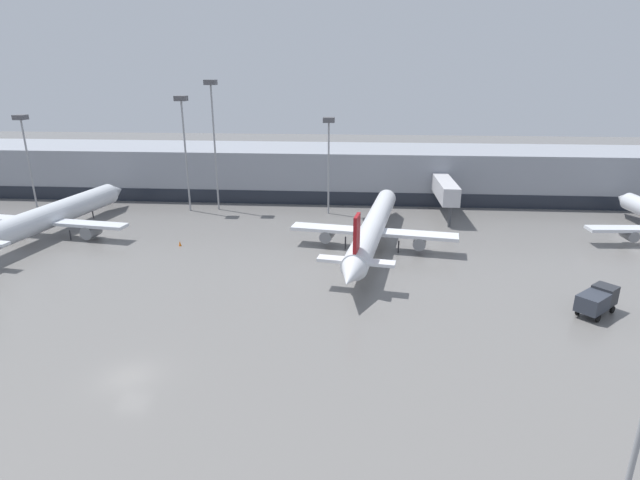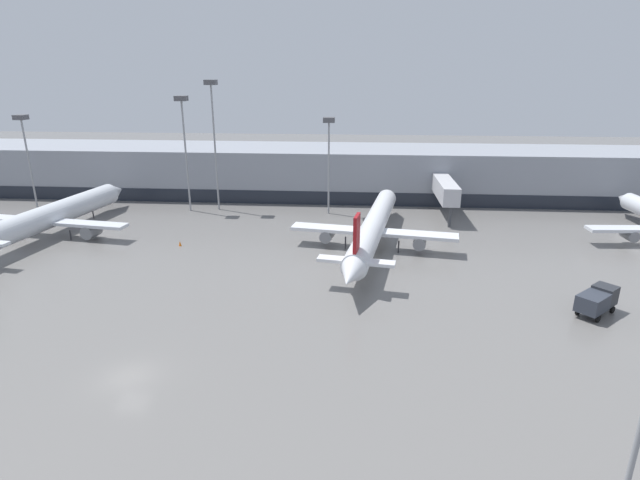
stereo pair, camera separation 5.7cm
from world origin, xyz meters
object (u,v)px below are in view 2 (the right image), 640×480
object	(u,v)px
service_truck_0	(597,300)
apron_light_mast_6	(24,134)
parked_jet_0	(48,217)
apron_light_mast_3	(213,111)
parked_jet_2	(373,228)
apron_light_mast_2	(183,122)
traffic_cone_1	(180,243)
apron_light_mast_7	(329,137)

from	to	relation	value
service_truck_0	apron_light_mast_6	world-z (taller)	apron_light_mast_6
parked_jet_0	apron_light_mast_3	size ratio (longest dim) A/B	1.72
parked_jet_2	service_truck_0	xyz separation A→B (m)	(21.31, -17.37, -1.41)
apron_light_mast_3	apron_light_mast_2	bearing A→B (deg)	-165.85
parked_jet_0	apron_light_mast_6	size ratio (longest dim) A/B	2.33
apron_light_mast_3	apron_light_mast_6	size ratio (longest dim) A/B	1.35
apron_light_mast_2	apron_light_mast_3	bearing A→B (deg)	14.15
service_truck_0	traffic_cone_1	xyz separation A→B (m)	(-47.40, 16.48, -1.17)
apron_light_mast_6	traffic_cone_1	bearing A→B (deg)	-29.57
parked_jet_2	apron_light_mast_2	distance (m)	37.02
apron_light_mast_3	apron_light_mast_7	xyz separation A→B (m)	(18.99, -1.15, -3.85)
parked_jet_0	apron_light_mast_3	distance (m)	29.44
apron_light_mast_2	apron_light_mast_7	xyz separation A→B (m)	(23.62, 0.02, -2.22)
traffic_cone_1	apron_light_mast_6	xyz separation A→B (m)	(-32.14, 18.23, 12.30)
traffic_cone_1	apron_light_mast_3	bearing A→B (deg)	89.60
apron_light_mast_3	apron_light_mast_7	bearing A→B (deg)	-3.47
parked_jet_0	service_truck_0	size ratio (longest dim) A/B	7.33
service_truck_0	apron_light_mast_6	distance (m)	87.50
apron_light_mast_2	apron_light_mast_7	size ratio (longest dim) A/B	1.20
parked_jet_0	service_truck_0	world-z (taller)	parked_jet_0
parked_jet_2	apron_light_mast_6	distance (m)	61.54
traffic_cone_1	apron_light_mast_3	world-z (taller)	apron_light_mast_3
apron_light_mast_7	parked_jet_0	bearing A→B (deg)	-158.72
service_truck_0	apron_light_mast_6	bearing A→B (deg)	113.85
parked_jet_0	apron_light_mast_6	xyz separation A→B (m)	(-12.03, 15.50, 9.85)
traffic_cone_1	apron_light_mast_7	size ratio (longest dim) A/B	0.04
parked_jet_2	service_truck_0	distance (m)	27.53
parked_jet_0	apron_light_mast_7	world-z (taller)	apron_light_mast_7
parked_jet_2	traffic_cone_1	distance (m)	26.24
parked_jet_0	parked_jet_2	distance (m)	46.24
service_truck_0	apron_light_mast_7	size ratio (longest dim) A/B	0.32
parked_jet_0	traffic_cone_1	size ratio (longest dim) A/B	52.43
traffic_cone_1	apron_light_mast_6	distance (m)	38.95
parked_jet_0	apron_light_mast_6	distance (m)	21.95
traffic_cone_1	apron_light_mast_6	world-z (taller)	apron_light_mast_6
service_truck_0	apron_light_mast_3	world-z (taller)	apron_light_mast_3
traffic_cone_1	apron_light_mast_2	world-z (taller)	apron_light_mast_2
apron_light_mast_6	apron_light_mast_7	xyz separation A→B (m)	(51.26, -0.22, -0.03)
apron_light_mast_3	apron_light_mast_6	world-z (taller)	apron_light_mast_3
apron_light_mast_2	apron_light_mast_3	xyz separation A→B (m)	(4.63, 1.17, 1.63)
parked_jet_2	apron_light_mast_7	world-z (taller)	apron_light_mast_7
parked_jet_0	apron_light_mast_2	bearing A→B (deg)	-37.89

